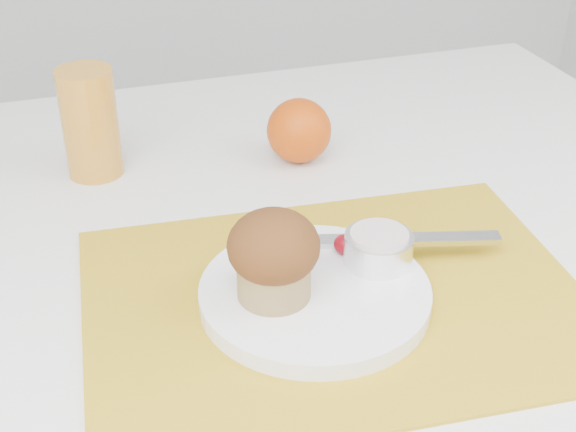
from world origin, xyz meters
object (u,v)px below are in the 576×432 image
object	(u,v)px
plate	(315,294)
juice_glass	(90,123)
orange	(299,131)
muffin	(274,255)

from	to	relation	value
plate	juice_glass	size ratio (longest dim) A/B	1.63
orange	muffin	size ratio (longest dim) A/B	0.94
plate	orange	size ratio (longest dim) A/B	2.70
muffin	plate	bearing A→B (deg)	-0.57
orange	muffin	xyz separation A→B (m)	(-0.12, -0.28, 0.02)
orange	plate	bearing A→B (deg)	-105.61
orange	muffin	world-z (taller)	muffin
juice_glass	muffin	distance (m)	0.35
orange	juice_glass	xyz separation A→B (m)	(-0.24, 0.04, 0.03)
muffin	juice_glass	bearing A→B (deg)	110.95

